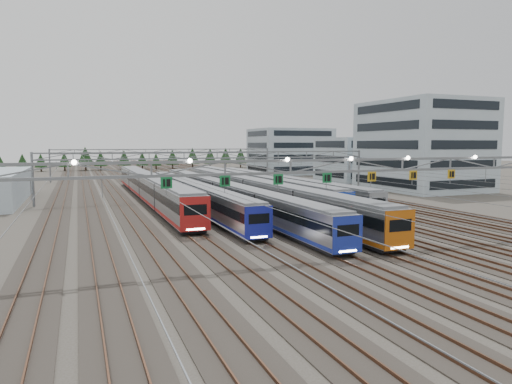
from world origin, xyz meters
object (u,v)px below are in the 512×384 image
object	(u,v)px
train_d	(252,191)
gantry_far	(168,155)
gantry_mid	(217,161)
depot_bldg_mid	(354,159)
depot_bldg_south	(422,146)
train_a	(149,187)
train_c	(221,193)
depot_bldg_north	(290,151)
train_e	(250,184)
train_b	(192,194)
train_f	(278,185)
gantry_near	(350,168)

from	to	relation	value
train_d	gantry_far	size ratio (longest dim) A/B	1.19
gantry_mid	depot_bldg_mid	xyz separation A→B (m)	(42.36, 23.56, -1.03)
depot_bldg_south	depot_bldg_mid	world-z (taller)	depot_bldg_south
depot_bldg_south	train_a	bearing A→B (deg)	179.10
train_c	gantry_far	xyz separation A→B (m)	(2.25, 54.71, 4.38)
depot_bldg_mid	depot_bldg_north	bearing A→B (deg)	95.31
train_e	depot_bldg_mid	size ratio (longest dim) A/B	3.90
train_b	depot_bldg_north	distance (m)	79.53
train_e	depot_bldg_north	bearing A→B (deg)	57.84
gantry_far	train_e	bearing A→B (deg)	-81.02
train_e	depot_bldg_south	size ratio (longest dim) A/B	2.83
train_d	depot_bldg_mid	xyz separation A→B (m)	(40.11, 34.20, 3.19)
gantry_mid	train_c	bearing A→B (deg)	-103.04
gantry_far	depot_bldg_north	bearing A→B (deg)	13.32
train_c	depot_bldg_south	size ratio (longest dim) A/B	3.08
gantry_mid	depot_bldg_mid	world-z (taller)	depot_bldg_mid
train_b	depot_bldg_south	xyz separation A→B (m)	(49.46, 10.02, 6.81)
train_f	train_c	bearing A→B (deg)	-143.89
train_f	gantry_far	distance (m)	46.47
train_a	depot_bldg_mid	bearing A→B (deg)	23.09
train_e	train_f	world-z (taller)	train_e
train_a	gantry_mid	distance (m)	12.00
train_d	gantry_mid	xyz separation A→B (m)	(-2.25, 10.64, 4.22)
train_e	train_b	bearing A→B (deg)	-137.34
train_e	depot_bldg_north	size ratio (longest dim) A/B	2.83
gantry_mid	gantry_far	distance (m)	45.00
train_b	train_d	world-z (taller)	train_d
train_b	train_c	xyz separation A→B (m)	(4.50, 0.45, -0.02)
depot_bldg_south	train_f	bearing A→B (deg)	179.50
gantry_near	train_f	bearing A→B (deg)	74.32
train_d	gantry_near	size ratio (longest dim) A/B	1.19
depot_bldg_mid	train_f	bearing A→B (deg)	-143.02
train_e	train_d	bearing A→B (deg)	-109.20
train_b	depot_bldg_north	bearing A→B (deg)	54.37
train_c	gantry_far	bearing A→B (deg)	87.65
depot_bldg_north	depot_bldg_mid	bearing A→B (deg)	-84.69
train_b	train_d	xyz separation A→B (m)	(9.00, -0.48, 0.14)
train_d	depot_bldg_north	distance (m)	75.06
train_d	depot_bldg_south	bearing A→B (deg)	14.55
train_a	depot_bldg_mid	xyz separation A→B (m)	(53.61, 22.85, 3.08)
depot_bldg_mid	depot_bldg_south	bearing A→B (deg)	-89.13
train_a	depot_bldg_mid	size ratio (longest dim) A/B	3.90
train_e	gantry_near	size ratio (longest dim) A/B	1.11
train_a	train_d	distance (m)	17.64
train_b	train_e	size ratio (longest dim) A/B	0.83
train_b	depot_bldg_north	world-z (taller)	depot_bldg_north
train_e	train_f	bearing A→B (deg)	-25.49
train_d	depot_bldg_mid	distance (m)	52.80
train_b	depot_bldg_mid	xyz separation A→B (m)	(49.11, 33.72, 3.33)
gantry_near	depot_bldg_south	bearing A→B (deg)	43.07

